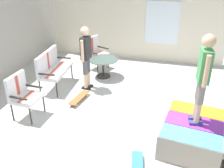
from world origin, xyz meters
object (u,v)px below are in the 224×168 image
object	(u,v)px
skate_ramp	(194,134)
skateboard_spare	(137,168)
patio_table	(103,64)
person_skater	(203,74)
person_watching	(86,54)
patio_bench	(52,66)
patio_chair_by_wall	(22,92)
patio_chair_near_house	(94,50)
skateboard_by_bench	(79,98)

from	to	relation	value
skate_ramp	skateboard_spare	world-z (taller)	skate_ramp
skate_ramp	skateboard_spare	distance (m)	1.36
patio_table	person_skater	bearing A→B (deg)	-135.01
person_skater	person_watching	bearing A→B (deg)	58.00
patio_bench	patio_table	xyz separation A→B (m)	(0.98, -1.18, -0.21)
skateboard_spare	person_skater	bearing A→B (deg)	-42.56
person_watching	skateboard_spare	distance (m)	3.47
skate_ramp	person_skater	world-z (taller)	person_skater
person_skater	skateboard_spare	bearing A→B (deg)	137.44
patio_chair_by_wall	patio_table	bearing A→B (deg)	-24.23
skate_ramp	patio_bench	xyz separation A→B (m)	(1.63, 3.79, 0.35)
patio_table	skateboard_spare	distance (m)	3.98
person_skater	patio_chair_by_wall	bearing A→B (deg)	89.03
patio_chair_near_house	skateboard_by_bench	world-z (taller)	patio_chair_near_house
skate_ramp	patio_bench	world-z (taller)	patio_bench
skate_ramp	patio_bench	size ratio (longest dim) A/B	1.53
patio_table	skateboard_spare	xyz separation A→B (m)	(-3.59, -1.68, -0.32)
skate_ramp	person_skater	bearing A→B (deg)	41.72
patio_chair_near_house	patio_chair_by_wall	world-z (taller)	same
skateboard_spare	patio_chair_by_wall	bearing A→B (deg)	69.36
skate_ramp	patio_chair_near_house	distance (m)	4.47
patio_chair_near_house	skateboard_spare	size ratio (longest dim) A/B	1.24
person_watching	patio_chair_by_wall	bearing A→B (deg)	151.36
skate_ramp	skateboard_by_bench	xyz separation A→B (m)	(1.04, 2.78, -0.18)
patio_bench	patio_chair_by_wall	xyz separation A→B (m)	(-1.55, -0.04, -0.00)
patio_bench	person_skater	xyz separation A→B (m)	(-1.61, -3.78, 0.90)
patio_bench	patio_chair_by_wall	size ratio (longest dim) A/B	1.25
patio_bench	skateboard_by_bench	xyz separation A→B (m)	(-0.59, -1.01, -0.53)
skate_ramp	patio_chair_near_house	size ratio (longest dim) A/B	1.92
patio_bench	patio_chair_by_wall	world-z (taller)	same
skate_ramp	patio_table	world-z (taller)	patio_table
person_skater	skateboard_by_bench	size ratio (longest dim) A/B	2.06
patio_bench	patio_table	distance (m)	1.55
person_watching	skateboard_by_bench	world-z (taller)	person_watching
skate_ramp	skateboard_spare	bearing A→B (deg)	136.43
patio_table	person_skater	distance (m)	3.84
patio_bench	skateboard_spare	distance (m)	3.91
patio_chair_near_house	skateboard_by_bench	xyz separation A→B (m)	(-2.18, -0.30, -0.53)
skate_ramp	person_watching	bearing A→B (deg)	57.88
patio_table	skate_ramp	bearing A→B (deg)	-135.03
patio_chair_by_wall	skateboard_spare	xyz separation A→B (m)	(-1.06, -2.82, -0.53)
skate_ramp	patio_table	size ratio (longest dim) A/B	2.17
person_skater	patio_bench	bearing A→B (deg)	66.86
person_watching	skateboard_by_bench	size ratio (longest dim) A/B	2.11
patio_chair_near_house	person_skater	xyz separation A→B (m)	(-3.20, -3.07, 0.91)
patio_bench	patio_chair_near_house	xyz separation A→B (m)	(1.58, -0.71, -0.00)
patio_bench	skate_ramp	bearing A→B (deg)	-113.28
patio_chair_by_wall	skateboard_spare	distance (m)	3.06
skateboard_by_bench	skate_ramp	bearing A→B (deg)	-110.47
skateboard_spare	patio_chair_near_house	bearing A→B (deg)	27.12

